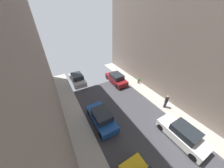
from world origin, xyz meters
name	(u,v)px	position (x,y,z in m)	size (l,w,h in m)	color
parked_car_left_4	(102,117)	(-2.70, 9.19, 0.72)	(1.78, 4.20, 1.57)	#194799
parked_car_left_5	(77,79)	(-2.70, 18.05, 0.72)	(1.78, 4.20, 1.57)	silver
parked_car_right_1	(182,134)	(2.70, 3.95, 0.72)	(1.78, 4.20, 1.57)	white
parked_car_right_2	(116,79)	(2.70, 15.03, 0.72)	(1.78, 4.20, 1.57)	maroon
pedestrian	(166,101)	(4.71, 7.31, 1.07)	(0.40, 0.36, 1.72)	#2D334C
potted_plant_4	(139,81)	(5.55, 12.97, 0.55)	(0.38, 0.38, 0.75)	brown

